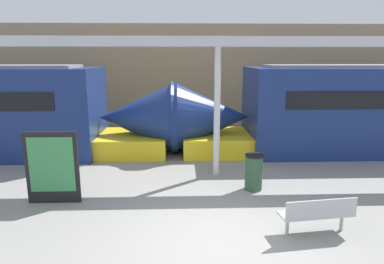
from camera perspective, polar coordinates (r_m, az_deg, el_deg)
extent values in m
plane|color=gray|center=(6.80, 4.30, -18.32)|extent=(60.00, 60.00, 0.00)
cube|color=#9E8460|center=(16.68, 0.34, 9.05)|extent=(56.00, 0.20, 5.00)
cone|color=navy|center=(12.61, 3.08, 2.54)|extent=(2.85, 2.63, 2.63)
cube|color=yellow|center=(12.84, 4.24, -1.72)|extent=(2.56, 2.46, 0.70)
cone|color=navy|center=(12.65, -8.90, 2.44)|extent=(2.85, 2.63, 2.63)
cube|color=yellow|center=(12.88, -9.95, -1.82)|extent=(2.56, 2.46, 0.70)
cube|color=#ADB2B7|center=(7.43, 19.91, -12.68)|extent=(1.51, 0.63, 0.04)
cube|color=#ADB2B7|center=(7.19, 20.81, -11.85)|extent=(1.46, 0.23, 0.36)
cylinder|color=#ADB2B7|center=(7.27, 15.59, -14.86)|extent=(0.07, 0.07, 0.40)
cylinder|color=#ADB2B7|center=(7.81, 23.66, -13.50)|extent=(0.07, 0.07, 0.40)
cylinder|color=#2D5138|center=(9.28, 10.25, -6.76)|extent=(0.46, 0.46, 0.91)
cylinder|color=black|center=(9.14, 10.37, -3.87)|extent=(0.48, 0.48, 0.06)
cube|color=black|center=(8.85, -22.26, -5.56)|extent=(1.26, 0.06, 1.77)
cube|color=#38844C|center=(8.80, -22.39, -5.08)|extent=(1.07, 0.01, 1.34)
cylinder|color=silver|center=(10.01, 4.17, 3.19)|extent=(0.18, 0.18, 3.75)
cube|color=#B7B7BC|center=(9.90, 4.36, 14.78)|extent=(28.00, 0.60, 0.28)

